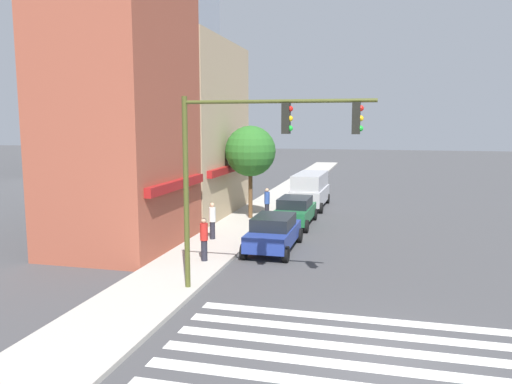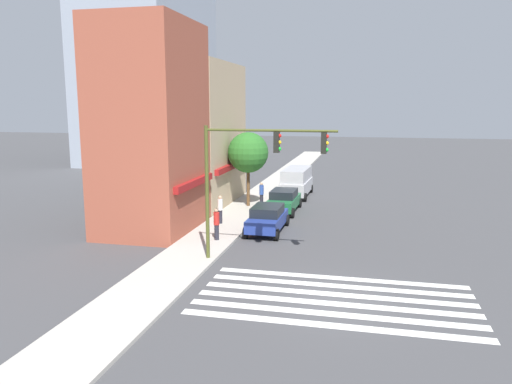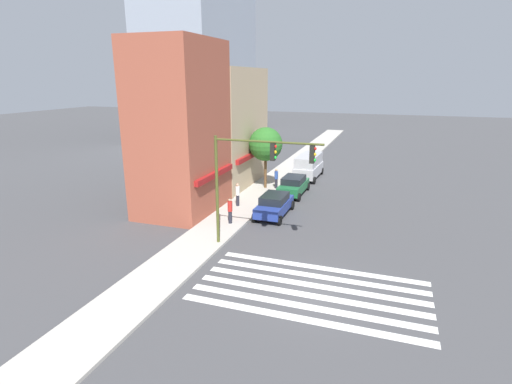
{
  "view_description": "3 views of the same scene",
  "coord_description": "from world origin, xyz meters",
  "px_view_note": "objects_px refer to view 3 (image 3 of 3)",
  "views": [
    {
      "loc": [
        -11.83,
        0.17,
        5.68
      ],
      "look_at": [
        3.57,
        4.0,
        3.5
      ],
      "focal_mm": 35.0,
      "sensor_mm": 36.0,
      "label": 1
    },
    {
      "loc": [
        -18.76,
        -1.11,
        7.54
      ],
      "look_at": [
        3.57,
        4.0,
        3.5
      ],
      "focal_mm": 35.0,
      "sensor_mm": 36.0,
      "label": 2
    },
    {
      "loc": [
        -16.78,
        -3.02,
        9.66
      ],
      "look_at": [
        3.57,
        4.0,
        3.5
      ],
      "focal_mm": 28.0,
      "sensor_mm": 36.0,
      "label": 3
    }
  ],
  "objects_px": {
    "pedestrian_red_jacket": "(230,210)",
    "street_tree": "(266,144)",
    "sedan_green": "(294,185)",
    "pedestrian_white_shirt": "(238,194)",
    "sedan_blue": "(274,204)",
    "pedestrian_blue_shirt": "(276,178)",
    "traffic_signal": "(253,169)",
    "van_silver": "(309,166)"
  },
  "relations": [
    {
      "from": "traffic_signal",
      "to": "pedestrian_red_jacket",
      "type": "xyz_separation_m",
      "value": [
        3.22,
        2.8,
        -3.73
      ]
    },
    {
      "from": "sedan_green",
      "to": "van_silver",
      "type": "distance_m",
      "value": 6.2
    },
    {
      "from": "traffic_signal",
      "to": "van_silver",
      "type": "relative_size",
      "value": 1.3
    },
    {
      "from": "pedestrian_red_jacket",
      "to": "pedestrian_blue_shirt",
      "type": "bearing_deg",
      "value": 52.86
    },
    {
      "from": "sedan_green",
      "to": "pedestrian_white_shirt",
      "type": "xyz_separation_m",
      "value": [
        -4.9,
        3.2,
        0.23
      ]
    },
    {
      "from": "sedan_blue",
      "to": "sedan_green",
      "type": "xyz_separation_m",
      "value": [
        5.78,
        0.0,
        0.0
      ]
    },
    {
      "from": "sedan_blue",
      "to": "van_silver",
      "type": "xyz_separation_m",
      "value": [
        11.96,
        -0.0,
        0.44
      ]
    },
    {
      "from": "van_silver",
      "to": "pedestrian_blue_shirt",
      "type": "height_order",
      "value": "van_silver"
    },
    {
      "from": "sedan_green",
      "to": "van_silver",
      "type": "bearing_deg",
      "value": 0.67
    },
    {
      "from": "pedestrian_white_shirt",
      "to": "street_tree",
      "type": "bearing_deg",
      "value": -72.04
    },
    {
      "from": "pedestrian_red_jacket",
      "to": "street_tree",
      "type": "relative_size",
      "value": 0.33
    },
    {
      "from": "sedan_blue",
      "to": "pedestrian_blue_shirt",
      "type": "relative_size",
      "value": 2.49
    },
    {
      "from": "sedan_blue",
      "to": "sedan_green",
      "type": "distance_m",
      "value": 5.78
    },
    {
      "from": "van_silver",
      "to": "street_tree",
      "type": "bearing_deg",
      "value": 153.64
    },
    {
      "from": "van_silver",
      "to": "sedan_green",
      "type": "bearing_deg",
      "value": -178.68
    },
    {
      "from": "sedan_blue",
      "to": "pedestrian_blue_shirt",
      "type": "height_order",
      "value": "pedestrian_blue_shirt"
    },
    {
      "from": "pedestrian_blue_shirt",
      "to": "sedan_green",
      "type": "bearing_deg",
      "value": -140.97
    },
    {
      "from": "pedestrian_red_jacket",
      "to": "pedestrian_white_shirt",
      "type": "bearing_deg",
      "value": 69.44
    },
    {
      "from": "traffic_signal",
      "to": "pedestrian_red_jacket",
      "type": "bearing_deg",
      "value": 40.99
    },
    {
      "from": "sedan_green",
      "to": "street_tree",
      "type": "bearing_deg",
      "value": 73.77
    },
    {
      "from": "sedan_blue",
      "to": "van_silver",
      "type": "distance_m",
      "value": 11.97
    },
    {
      "from": "pedestrian_red_jacket",
      "to": "pedestrian_white_shirt",
      "type": "height_order",
      "value": "same"
    },
    {
      "from": "sedan_green",
      "to": "pedestrian_blue_shirt",
      "type": "relative_size",
      "value": 2.5
    },
    {
      "from": "van_silver",
      "to": "sedan_blue",
      "type": "bearing_deg",
      "value": -178.68
    },
    {
      "from": "sedan_green",
      "to": "pedestrian_red_jacket",
      "type": "xyz_separation_m",
      "value": [
        -8.65,
        2.27,
        0.23
      ]
    },
    {
      "from": "traffic_signal",
      "to": "street_tree",
      "type": "xyz_separation_m",
      "value": [
        12.72,
        3.33,
        -0.73
      ]
    },
    {
      "from": "pedestrian_red_jacket",
      "to": "pedestrian_white_shirt",
      "type": "xyz_separation_m",
      "value": [
        3.75,
        0.93,
        0.0
      ]
    },
    {
      "from": "pedestrian_blue_shirt",
      "to": "pedestrian_white_shirt",
      "type": "xyz_separation_m",
      "value": [
        -5.88,
        1.37,
        0.0
      ]
    },
    {
      "from": "sedan_blue",
      "to": "pedestrian_red_jacket",
      "type": "bearing_deg",
      "value": 141.88
    },
    {
      "from": "pedestrian_red_jacket",
      "to": "van_silver",
      "type": "bearing_deg",
      "value": 46.78
    },
    {
      "from": "pedestrian_white_shirt",
      "to": "traffic_signal",
      "type": "bearing_deg",
      "value": 140.1
    },
    {
      "from": "pedestrian_blue_shirt",
      "to": "van_silver",
      "type": "bearing_deg",
      "value": -42.29
    },
    {
      "from": "sedan_green",
      "to": "pedestrian_red_jacket",
      "type": "bearing_deg",
      "value": 165.98
    },
    {
      "from": "pedestrian_red_jacket",
      "to": "street_tree",
      "type": "bearing_deg",
      "value": 58.68
    },
    {
      "from": "van_silver",
      "to": "pedestrian_blue_shirt",
      "type": "relative_size",
      "value": 2.85
    },
    {
      "from": "pedestrian_blue_shirt",
      "to": "street_tree",
      "type": "height_order",
      "value": "street_tree"
    },
    {
      "from": "sedan_blue",
      "to": "pedestrian_white_shirt",
      "type": "height_order",
      "value": "pedestrian_white_shirt"
    },
    {
      "from": "pedestrian_blue_shirt",
      "to": "pedestrian_white_shirt",
      "type": "relative_size",
      "value": 1.0
    },
    {
      "from": "pedestrian_blue_shirt",
      "to": "pedestrian_red_jacket",
      "type": "bearing_deg",
      "value": 154.42
    },
    {
      "from": "van_silver",
      "to": "street_tree",
      "type": "height_order",
      "value": "street_tree"
    },
    {
      "from": "van_silver",
      "to": "pedestrian_red_jacket",
      "type": "height_order",
      "value": "van_silver"
    },
    {
      "from": "pedestrian_blue_shirt",
      "to": "pedestrian_red_jacket",
      "type": "relative_size",
      "value": 1.0
    }
  ]
}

